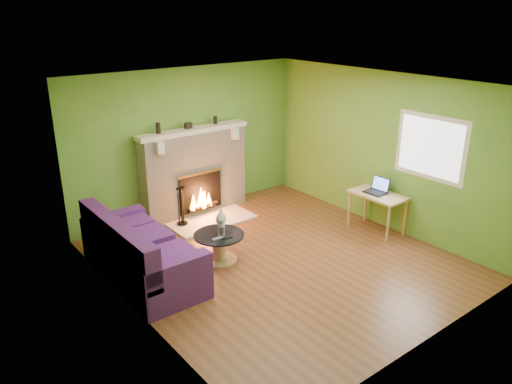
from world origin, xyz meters
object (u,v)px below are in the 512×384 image
sofa (139,255)px  coffee_table (219,245)px  desk (378,198)px  cat (221,221)px

sofa → coffee_table: 1.19m
sofa → desk: sofa is taller
cat → sofa: bearing=-154.2°
sofa → cat: bearing=-8.9°
desk → cat: 2.69m
desk → cat: (-2.57, 0.81, 0.00)m
desk → cat: bearing=162.4°
sofa → coffee_table: sofa is taller
desk → sofa: bearing=165.2°
coffee_table → sofa: bearing=168.2°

